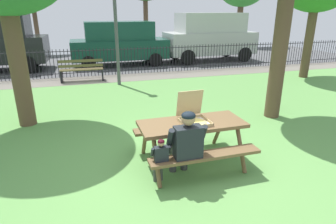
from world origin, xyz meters
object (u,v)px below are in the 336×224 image
Objects in this scene: lamp_post_walkway at (115,6)px; parked_car_left at (120,42)px; park_bench_center at (82,70)px; adult_at_table at (186,143)px; picnic_table_foreground at (192,132)px; parked_car_center at (210,36)px; child_at_table at (160,157)px; pizza_box_open at (193,117)px.

parked_car_left is (0.57, 4.01, -1.62)m from lamp_post_walkway.
parked_car_left is (1.86, 3.09, 0.68)m from park_bench_center.
parked_car_left reaches higher than adult_at_table.
park_bench_center reaches higher than picnic_table_foreground.
adult_at_table is 10.65m from parked_car_left.
adult_at_table is 0.26× the size of parked_car_left.
parked_car_left is 0.97× the size of parked_car_center.
parked_car_center is at bearing 37.01° from lamp_post_walkway.
child_at_table is at bearing -81.72° from park_bench_center.
child_at_table is 7.02m from lamp_post_walkway.
lamp_post_walkway is 0.98× the size of parked_car_left.
picnic_table_foreground is 10.14m from parked_car_left.
child_at_table is (-0.73, -0.55, -0.37)m from pizza_box_open.
park_bench_center is at bearing -154.94° from parked_car_center.
lamp_post_walkway is 0.95× the size of parked_car_center.
picnic_table_foreground is 2.25× the size of child_at_table.
adult_at_table is at bearing -88.00° from lamp_post_walkway.
child_at_table is at bearing -142.89° from pizza_box_open.
pizza_box_open is (0.03, 0.01, 0.27)m from picnic_table_foreground.
pizza_box_open is 0.68× the size of child_at_table.
parked_car_left is 4.76m from parked_car_center.
parked_car_center reaches higher than parked_car_left.
park_bench_center is (-1.10, 7.58, -0.08)m from child_at_table.
parked_car_left is at bearing 89.71° from picnic_table_foreground.
adult_at_table is 6.94m from lamp_post_walkway.
parked_car_center reaches higher than pizza_box_open.
adult_at_table reaches higher than picnic_table_foreground.
parked_car_left is at bearing 89.87° from pizza_box_open.
park_bench_center is 7.35m from parked_car_center.
parked_car_left is (0.02, 10.12, 0.23)m from pizza_box_open.
parked_car_center is (5.51, 10.67, 0.81)m from child_at_table.
child_at_table is at bearing -142.38° from picnic_table_foreground.
parked_car_center reaches higher than adult_at_table.
adult_at_table is 0.45m from child_at_table.
lamp_post_walkway is at bearing -142.99° from parked_car_center.
lamp_post_walkway is at bearing 94.86° from picnic_table_foreground.
lamp_post_walkway reaches higher than park_bench_center.
pizza_box_open is 6.40m from lamp_post_walkway.
adult_at_table is 0.74× the size of park_bench_center.
lamp_post_walkway reaches higher than parked_car_left.
adult_at_table is 7.70m from park_bench_center.
parked_car_center is at bearing 0.00° from parked_car_left.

